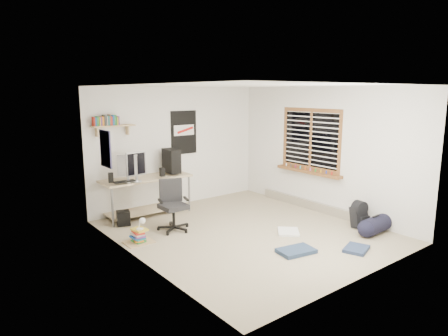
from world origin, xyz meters
TOP-DOWN VIEW (x-y plane):
  - floor at (0.00, 0.00)m, footprint 4.00×4.50m
  - ceiling at (0.00, 0.00)m, footprint 4.00×4.50m
  - back_wall at (0.00, 2.25)m, footprint 4.00×0.01m
  - left_wall at (-2.00, 0.00)m, footprint 0.01×4.50m
  - right_wall at (2.00, 0.00)m, footprint 0.01×4.50m
  - desk at (-0.92, 2.00)m, footprint 1.87×1.09m
  - monitor_left at (-1.38, 1.74)m, footprint 0.35×0.29m
  - monitor_right at (-1.24, 1.68)m, footprint 0.42×0.15m
  - pc_tower at (-0.36, 1.91)m, footprint 0.25×0.47m
  - keyboard at (-1.48, 1.68)m, footprint 0.39×0.15m
  - speaker_left at (-1.69, 1.78)m, footprint 0.11×0.11m
  - speaker_right at (-0.71, 1.68)m, footprint 0.09×0.09m
  - office_chair at (-0.95, 0.86)m, footprint 0.74×0.74m
  - wall_shelf at (-1.45, 2.14)m, footprint 0.80×0.22m
  - poster_back_wall at (0.15, 2.23)m, footprint 0.62×0.03m
  - poster_left_wall at (-1.99, 1.20)m, footprint 0.02×0.42m
  - window at (1.95, 0.30)m, footprint 0.10×1.50m
  - baseboard_heater at (1.96, 0.30)m, footprint 0.08×2.50m
  - backpack at (1.75, -1.05)m, footprint 0.31×0.27m
  - duffel_bag at (1.69, -1.42)m, footprint 0.31×0.31m
  - tshirt at (0.54, -0.48)m, footprint 0.54×0.55m
  - jeans_a at (-0.01, -1.15)m, footprint 0.61×0.45m
  - jeans_b at (0.78, -1.66)m, footprint 0.50×0.44m
  - book_stack at (-1.71, 0.70)m, footprint 0.53×0.48m
  - desk_lamp at (-1.69, 0.68)m, footprint 0.16×0.21m
  - subwoofer at (-1.55, 1.65)m, footprint 0.29×0.29m

SIDE VIEW (x-z plane):
  - floor at x=0.00m, z-range -0.01..0.00m
  - tshirt at x=0.54m, z-range 0.00..0.04m
  - jeans_b at x=0.78m, z-range 0.00..0.05m
  - jeans_a at x=-0.01m, z-range 0.00..0.06m
  - baseboard_heater at x=1.96m, z-range 0.00..0.18m
  - duffel_bag at x=1.69m, z-range -0.15..0.43m
  - subwoofer at x=-1.55m, z-range 0.01..0.27m
  - book_stack at x=-1.71m, z-range 0.00..0.30m
  - backpack at x=1.75m, z-range 0.01..0.39m
  - desk at x=-0.92m, z-range -0.03..0.76m
  - desk_lamp at x=-1.69m, z-range 0.29..0.47m
  - office_chair at x=-0.95m, z-range 0.04..0.94m
  - keyboard at x=-1.48m, z-range 0.80..0.82m
  - speaker_right at x=-0.71m, z-range 0.80..0.97m
  - speaker_left at x=-1.69m, z-range 0.80..0.98m
  - monitor_left at x=-1.38m, z-range 0.80..1.20m
  - monitor_right at x=-1.24m, z-range 0.80..1.25m
  - pc_tower at x=-0.36m, z-range 0.80..1.27m
  - back_wall at x=0.00m, z-range 0.00..2.50m
  - left_wall at x=-2.00m, z-range 0.00..2.50m
  - right_wall at x=2.00m, z-range 0.00..2.50m
  - window at x=1.95m, z-range 0.82..2.08m
  - poster_left_wall at x=-1.99m, z-range 1.20..1.80m
  - poster_back_wall at x=0.15m, z-range 1.09..2.01m
  - wall_shelf at x=-1.45m, z-range 1.66..1.90m
  - ceiling at x=0.00m, z-range 2.50..2.51m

